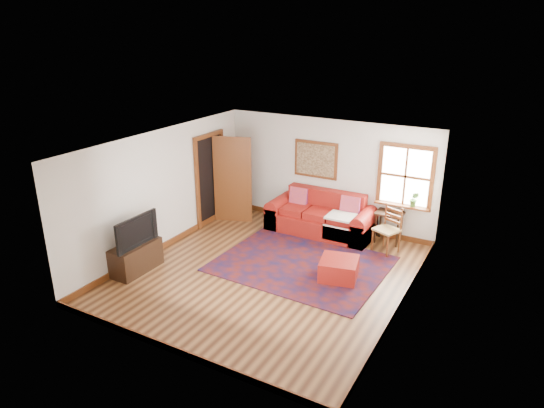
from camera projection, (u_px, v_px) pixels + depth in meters
The scene contains 13 objects.
ground at pixel (269, 273), 9.18m from camera, with size 5.50×5.50×0.00m, color #462513.
room_envelope at pixel (269, 191), 8.62m from camera, with size 5.04×5.54×2.52m.
window at pixel (406, 183), 10.13m from camera, with size 1.18×0.20×1.38m.
doorway at pixel (224, 178), 11.28m from camera, with size 0.89×1.08×2.14m.
framed_artwork at pixel (316, 160), 11.01m from camera, with size 1.05×0.07×0.85m.
persian_rug at pixel (302, 264), 9.53m from camera, with size 3.18×2.54×0.02m, color #58130C.
red_leather_sofa at pixel (321, 219), 10.92m from camera, with size 2.37×0.98×0.93m.
red_ottoman at pixel (339, 269), 8.94m from camera, with size 0.67×0.67×0.38m, color maroon.
side_table at pixel (389, 218), 10.32m from camera, with size 0.57×0.43×0.69m.
ladder_back_chair at pixel (389, 227), 9.93m from camera, with size 0.59×0.57×0.97m.
media_cabinet at pixel (136, 257), 9.20m from camera, with size 0.45×1.01×0.56m, color black.
television at pixel (133, 230), 8.96m from camera, with size 1.02×0.13×0.59m, color black.
candle_hurricane at pixel (149, 234), 9.34m from camera, with size 0.12×0.12×0.18m.
Camera 1 is at (4.02, -7.10, 4.42)m, focal length 32.00 mm.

